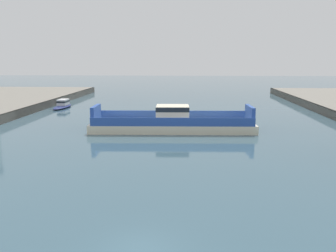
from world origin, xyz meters
TOP-DOWN VIEW (x-y plane):
  - ground_plane at (0.00, 0.00)m, footprint 400.00×400.00m
  - chain_ferry at (0.15, 32.40)m, footprint 21.99×7.59m
  - moored_boat_near_left at (-22.53, 54.62)m, footprint 2.38×8.32m

SIDE VIEW (x-z plane):
  - ground_plane at x=0.00m, z-range 0.00..0.00m
  - moored_boat_near_left at x=-22.53m, z-range -0.21..1.44m
  - chain_ferry at x=0.15m, z-range -0.64..2.70m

